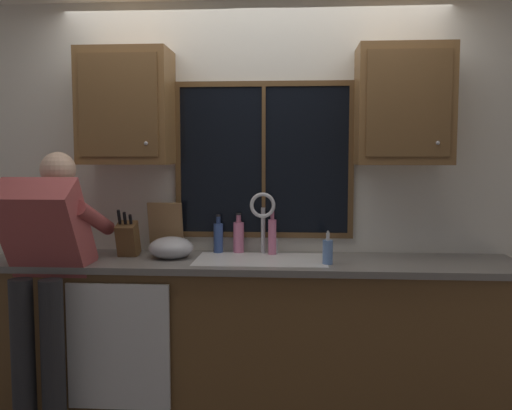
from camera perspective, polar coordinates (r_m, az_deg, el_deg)
back_wall at (r=3.76m, az=-0.15°, el=0.78°), size 5.59×0.12×2.55m
window_glass at (r=3.68m, az=0.80°, el=4.58°), size 1.10×0.02×0.95m
window_frame_top at (r=3.70m, az=0.80°, el=12.23°), size 1.17×0.02×0.04m
window_frame_bottom at (r=3.71m, az=0.78°, el=-3.05°), size 1.17×0.02×0.04m
window_frame_left at (r=3.75m, az=-7.94°, el=4.54°), size 0.03×0.02×0.95m
window_frame_right at (r=3.68m, az=9.67°, el=4.51°), size 0.03×0.02×0.95m
window_mullion_center at (r=3.67m, az=0.79°, el=4.58°), size 0.02×0.02×0.95m
lower_cabinet_run at (r=3.58m, az=-0.56°, el=-13.09°), size 3.19×0.58×0.88m
countertop at (r=3.45m, az=-0.59°, el=-5.91°), size 3.25×0.62×0.04m
dishwasher_front at (r=3.42m, az=-13.83°, el=-13.84°), size 0.60×0.02×0.74m
upper_cabinet_left at (r=3.68m, az=-13.07°, el=9.66°), size 0.57×0.36×0.72m
upper_cabinet_right at (r=3.59m, az=14.76°, el=9.75°), size 0.57×0.36×0.72m
sink at (r=3.47m, az=0.51°, el=-7.16°), size 0.80×0.46×0.21m
faucet at (r=3.59m, az=0.81°, el=-1.06°), size 0.18×0.09×0.40m
person_standing at (r=3.42m, az=-20.62°, el=-5.18°), size 0.53×0.68×1.58m
knife_block at (r=3.63m, az=-12.91°, el=-3.42°), size 0.12×0.18×0.32m
cutting_board at (r=3.73m, az=-9.16°, el=-2.27°), size 0.22×0.09×0.33m
mixing_bowl at (r=3.54m, az=-8.64°, el=-4.33°), size 0.28×0.28×0.14m
soap_dispenser at (r=3.32m, az=7.31°, el=-4.71°), size 0.06×0.07×0.20m
bottle_green_glass at (r=3.60m, az=1.66°, el=-3.15°), size 0.05×0.05×0.29m
bottle_tall_clear at (r=3.68m, az=-1.78°, el=-3.20°), size 0.07×0.07×0.26m
bottle_amber_small at (r=3.68m, az=-3.85°, el=-3.27°), size 0.06×0.06×0.25m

